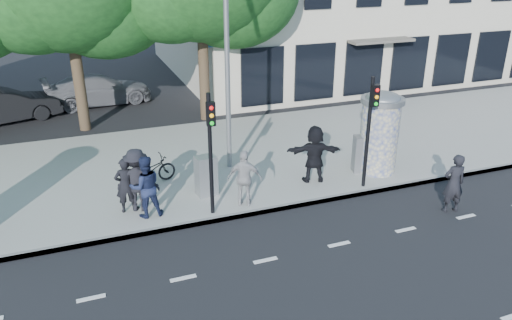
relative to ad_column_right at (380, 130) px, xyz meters
name	(u,v)px	position (x,y,z in m)	size (l,w,h in m)	color
ground	(289,296)	(-5.20, -4.70, -1.54)	(120.00, 120.00, 0.00)	black
sidewalk	(200,163)	(-5.20, 2.80, -1.46)	(40.00, 8.00, 0.15)	gray
curb	(237,216)	(-5.20, -1.15, -1.46)	(40.00, 0.10, 0.16)	slate
lane_dash_far	(265,260)	(-5.20, -3.30, -1.53)	(32.00, 0.12, 0.01)	silver
ad_column_right	(380,130)	(0.00, 0.00, 0.00)	(1.36, 1.36, 2.65)	beige
traffic_pole_near	(211,143)	(-5.80, -0.91, 0.69)	(0.22, 0.31, 3.40)	black
traffic_pole_far	(370,122)	(-1.00, -0.91, 0.69)	(0.22, 0.31, 3.40)	black
street_lamp	(227,24)	(-4.40, 1.93, 3.26)	(0.25, 0.93, 8.00)	slate
ped_b	(126,185)	(-7.97, 0.06, -0.60)	(0.58, 0.38, 1.58)	black
ped_c	(146,187)	(-7.50, -0.39, -0.52)	(0.84, 0.66, 1.74)	#192140
ped_d	(137,180)	(-7.65, 0.04, -0.49)	(1.17, 0.67, 1.80)	black
ped_e	(245,178)	(-4.82, -0.75, -0.56)	(0.97, 0.55, 1.65)	#9D9DA0
ped_f	(314,154)	(-2.28, 0.01, -0.48)	(1.68, 0.60, 1.81)	black
man_road	(454,183)	(0.59, -2.86, -0.67)	(0.63, 0.41, 1.73)	black
bicycle	(150,171)	(-7.10, 1.58, -0.95)	(1.68, 0.58, 0.88)	black
cabinet_left	(206,176)	(-5.66, 0.27, -0.78)	(0.58, 0.42, 1.21)	gray
cabinet_right	(362,154)	(-0.48, 0.12, -0.78)	(0.58, 0.42, 1.21)	slate
car_mid	(4,106)	(-11.79, 10.10, -0.81)	(4.42, 1.54, 1.46)	black
car_right	(98,90)	(-7.87, 11.52, -0.83)	(4.89, 1.99, 1.42)	slate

